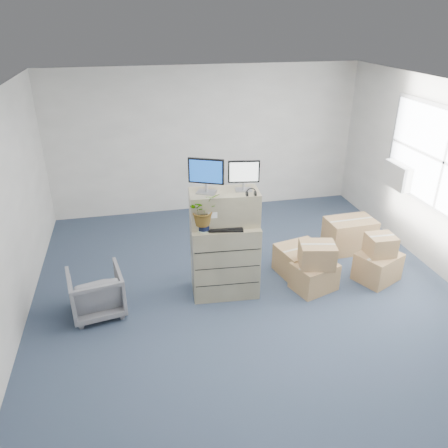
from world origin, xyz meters
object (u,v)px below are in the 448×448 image
(keyboard, at_px, (225,228))
(office_chair, at_px, (96,290))
(water_bottle, at_px, (233,212))
(monitor_left, at_px, (206,174))
(potted_plant, at_px, (203,213))
(monitor_right, at_px, (244,174))
(filing_cabinet_lower, at_px, (225,259))

(keyboard, relative_size, office_chair, 0.68)
(keyboard, bearing_deg, water_bottle, 65.30)
(monitor_left, xyz_separation_m, potted_plant, (-0.07, -0.16, -0.47))
(monitor_left, xyz_separation_m, office_chair, (-1.53, -0.17, -1.44))
(monitor_left, distance_m, keyboard, 0.76)
(monitor_left, relative_size, monitor_right, 1.12)
(filing_cabinet_lower, distance_m, office_chair, 1.78)
(keyboard, distance_m, office_chair, 1.89)
(filing_cabinet_lower, relative_size, water_bottle, 3.78)
(monitor_right, height_order, keyboard, monitor_right)
(monitor_right, bearing_deg, monitor_left, -173.77)
(water_bottle, height_order, office_chair, water_bottle)
(office_chair, bearing_deg, filing_cabinet_lower, 174.08)
(potted_plant, xyz_separation_m, office_chair, (-1.46, -0.01, -0.97))
(keyboard, bearing_deg, monitor_right, 43.03)
(office_chair, bearing_deg, potted_plant, 170.65)
(filing_cabinet_lower, bearing_deg, keyboard, -94.97)
(monitor_right, bearing_deg, office_chair, -166.94)
(water_bottle, bearing_deg, potted_plant, -157.44)
(monitor_left, height_order, monitor_right, monitor_left)
(filing_cabinet_lower, height_order, water_bottle, water_bottle)
(filing_cabinet_lower, bearing_deg, monitor_left, 171.00)
(monitor_left, relative_size, water_bottle, 1.64)
(keyboard, relative_size, water_bottle, 1.66)
(potted_plant, bearing_deg, water_bottle, 22.56)
(filing_cabinet_lower, height_order, office_chair, filing_cabinet_lower)
(potted_plant, bearing_deg, monitor_right, 13.91)
(filing_cabinet_lower, distance_m, potted_plant, 0.85)
(filing_cabinet_lower, bearing_deg, monitor_right, 11.36)
(monitor_right, height_order, office_chair, monitor_right)
(office_chair, bearing_deg, keyboard, 169.41)
(filing_cabinet_lower, distance_m, monitor_left, 1.27)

